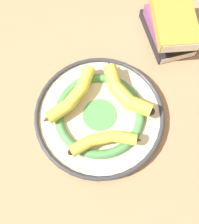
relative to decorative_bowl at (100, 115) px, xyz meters
The scene contains 6 objects.
ground_plane 0.02m from the decorative_bowl, ahead, with size 2.80×2.80×0.00m, color #A87A56.
decorative_bowl is the anchor object (origin of this frame).
banana_a 0.10m from the decorative_bowl, 138.95° to the right, with size 0.14×0.17×0.04m.
banana_b 0.09m from the decorative_bowl, 99.79° to the left, with size 0.19×0.07×0.03m.
banana_c 0.09m from the decorative_bowl, 26.97° to the right, with size 0.14×0.18×0.03m.
book_stack 0.36m from the decorative_bowl, 127.02° to the right, with size 0.18×0.23×0.11m.
Camera 1 is at (-0.02, 0.25, 0.72)m, focal length 42.00 mm.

